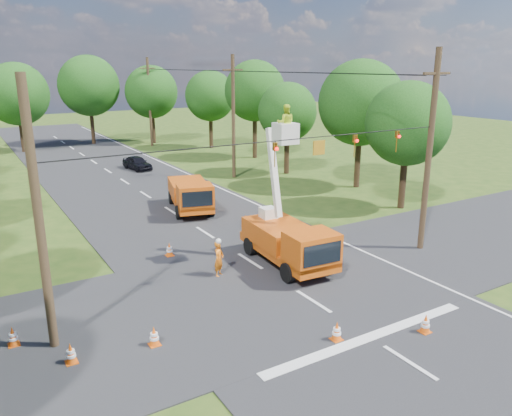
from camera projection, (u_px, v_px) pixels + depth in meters
ground at (146, 195)px, 36.45m from camera, size 140.00×140.00×0.00m
road_main at (146, 195)px, 36.45m from camera, size 12.00×100.00×0.06m
road_cross at (285, 284)px, 21.68m from camera, size 56.00×10.00×0.07m
stop_bar at (370, 338)px, 17.41m from camera, size 9.00×0.45×0.02m
edge_line at (214, 186)px, 39.25m from camera, size 0.12×90.00×0.02m
bucket_truck at (289, 233)px, 23.34m from camera, size 2.71×6.04×7.50m
second_truck at (191, 194)px, 32.23m from camera, size 3.56×6.15×2.17m
ground_worker at (219, 259)px, 22.32m from camera, size 0.71×0.68×1.64m
distant_car at (137, 163)px, 45.20m from camera, size 2.01×3.84×1.25m
traffic_cone_0 at (337, 331)px, 17.17m from camera, size 0.38×0.38×0.71m
traffic_cone_1 at (425, 324)px, 17.67m from camera, size 0.38×0.38×0.71m
traffic_cone_2 at (263, 240)px, 26.05m from camera, size 0.38×0.38×0.71m
traffic_cone_3 at (246, 221)px, 29.28m from camera, size 0.38×0.38×0.71m
traffic_cone_4 at (154, 336)px, 16.84m from camera, size 0.38×0.38×0.71m
traffic_cone_5 at (71, 354)px, 15.84m from camera, size 0.38×0.38×0.71m
traffic_cone_6 at (13, 337)px, 16.83m from camera, size 0.38×0.38×0.71m
traffic_cone_7 at (207, 191)px, 36.23m from camera, size 0.38×0.38×0.71m
traffic_cone_8 at (169, 249)px, 24.76m from camera, size 0.38×0.38×0.71m
pole_right_near at (429, 151)px, 24.51m from camera, size 1.80×0.30×10.00m
pole_right_mid at (233, 116)px, 40.93m from camera, size 1.80×0.30×10.00m
pole_right_far at (150, 102)px, 57.34m from camera, size 1.80×0.30×10.00m
pole_left at (39, 220)px, 15.69m from camera, size 0.30×0.30×9.00m
signal_span at (331, 146)px, 21.16m from camera, size 18.00×0.29×1.07m
tree_right_a at (408, 124)px, 31.81m from camera, size 5.40×5.40×8.28m
tree_right_b at (361, 103)px, 37.24m from camera, size 6.40×6.40×9.65m
tree_right_c at (287, 112)px, 42.40m from camera, size 5.00×5.00×7.83m
tree_right_d at (255, 91)px, 49.38m from camera, size 6.00×6.00×9.70m
tree_right_e at (210, 96)px, 55.69m from camera, size 5.60×5.60×8.63m
tree_far_a at (17, 94)px, 52.76m from camera, size 6.60×6.60×9.50m
tree_far_b at (89, 86)px, 58.23m from camera, size 7.00×7.00×10.32m
tree_far_c at (151, 92)px, 59.22m from camera, size 6.20×6.20×9.18m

